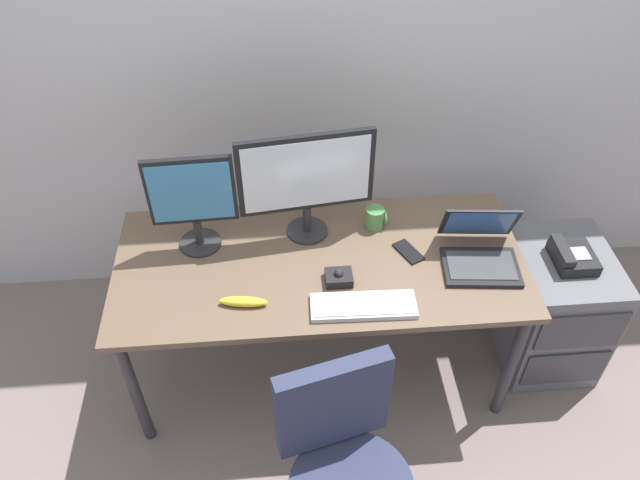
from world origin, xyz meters
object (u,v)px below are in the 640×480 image
at_px(keyboard, 363,306).
at_px(cell_phone, 408,252).
at_px(desk_phone, 572,256).
at_px(monitor_side, 192,199).
at_px(trackball_mouse, 339,277).
at_px(monitor_main, 306,178).
at_px(laptop, 480,251).
at_px(file_cabinet, 551,307).
at_px(coffee_mug, 375,218).
at_px(banana, 243,302).

xyz_separation_m(keyboard, cell_phone, (0.23, 0.29, -0.01)).
distance_m(desk_phone, monitor_side, 1.64).
bearing_deg(trackball_mouse, monitor_main, 109.26).
xyz_separation_m(monitor_main, laptop, (0.70, -0.23, -0.24)).
distance_m(file_cabinet, keyboard, 1.09).
bearing_deg(cell_phone, coffee_mug, 96.64).
height_order(monitor_side, banana, monitor_side).
relative_size(keyboard, coffee_mug, 4.19).
bearing_deg(trackball_mouse, desk_phone, 6.18).
height_order(monitor_main, laptop, monitor_main).
height_order(monitor_main, banana, monitor_main).
distance_m(trackball_mouse, banana, 0.39).
bearing_deg(banana, desk_phone, 8.40).
height_order(monitor_side, keyboard, monitor_side).
bearing_deg(desk_phone, monitor_side, 174.55).
distance_m(desk_phone, keyboard, 0.99).
bearing_deg(file_cabinet, desk_phone, -116.78).
relative_size(desk_phone, keyboard, 0.48).
relative_size(desk_phone, monitor_main, 0.35).
distance_m(file_cabinet, monitor_side, 1.75).
height_order(laptop, trackball_mouse, laptop).
distance_m(desk_phone, trackball_mouse, 1.04).
distance_m(file_cabinet, banana, 1.50).
height_order(monitor_side, coffee_mug, monitor_side).
bearing_deg(cell_phone, monitor_side, 145.06).
height_order(desk_phone, laptop, laptop).
height_order(desk_phone, monitor_main, monitor_main).
bearing_deg(coffee_mug, monitor_main, -177.77).
bearing_deg(monitor_main, banana, -124.39).
relative_size(monitor_main, coffee_mug, 5.72).
relative_size(monitor_side, banana, 2.37).
relative_size(coffee_mug, cell_phone, 0.70).
relative_size(file_cabinet, trackball_mouse, 5.80).
distance_m(monitor_main, trackball_mouse, 0.42).
bearing_deg(monitor_main, file_cabinet, -8.78).
height_order(trackball_mouse, banana, trackball_mouse).
distance_m(trackball_mouse, cell_phone, 0.34).
bearing_deg(trackball_mouse, monitor_side, 155.12).
height_order(laptop, banana, laptop).
bearing_deg(keyboard, file_cabinet, 16.14).
xyz_separation_m(desk_phone, laptop, (-0.44, -0.04, 0.10)).
xyz_separation_m(trackball_mouse, cell_phone, (0.31, 0.14, -0.02)).
bearing_deg(monitor_main, laptop, -18.09).
distance_m(desk_phone, monitor_main, 1.21).
xyz_separation_m(keyboard, banana, (-0.46, 0.05, 0.01)).
bearing_deg(monitor_main, keyboard, -67.62).
relative_size(file_cabinet, cell_phone, 4.50).
bearing_deg(laptop, monitor_main, 161.91).
bearing_deg(cell_phone, laptop, -39.51).
bearing_deg(monitor_main, coffee_mug, 2.23).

